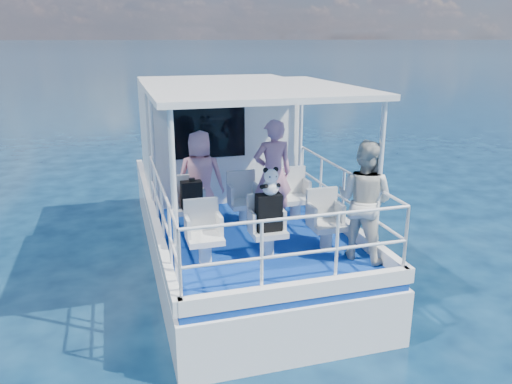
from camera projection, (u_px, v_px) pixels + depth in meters
ground at (248, 277)px, 8.40m from camera, size 2000.00×2000.00×0.00m
hull at (234, 254)px, 9.31m from camera, size 3.00×7.00×1.60m
deck at (233, 211)px, 9.06m from camera, size 2.90×6.90×0.10m
cabin at (217, 135)px, 9.92m from camera, size 2.85×2.00×2.20m
canopy at (250, 89)px, 7.28m from camera, size 3.00×3.20×0.08m
canopy_posts at (251, 165)px, 7.58m from camera, size 2.77×2.97×2.20m
railings at (257, 209)px, 7.45m from camera, size 2.84×3.59×1.00m
seat_port_fwd at (190, 218)px, 8.02m from camera, size 0.48×0.46×0.38m
seat_center_fwd at (244, 212)px, 8.26m from camera, size 0.48×0.46×0.38m
seat_stbd_fwd at (295, 207)px, 8.50m from camera, size 0.48×0.46×0.38m
seat_port_aft at (205, 249)px, 6.83m from camera, size 0.48×0.46×0.38m
seat_center_aft at (268, 242)px, 7.06m from camera, size 0.48×0.46×0.38m
seat_stbd_aft at (326, 235)px, 7.30m from camera, size 0.48×0.46×0.38m
passenger_port_fwd at (201, 178)px, 8.11m from camera, size 0.66×0.55×1.55m
passenger_stbd_fwd at (273, 173)px, 8.01m from camera, size 0.64×0.42×1.75m
passenger_stbd_aft at (364, 200)px, 6.79m from camera, size 0.99×1.03×1.67m
backpack_port at (192, 195)px, 7.84m from camera, size 0.33×0.18×0.43m
backpack_center at (269, 212)px, 6.90m from camera, size 0.35×0.20×0.52m
compact_camera at (192, 180)px, 7.78m from camera, size 0.09×0.06×0.06m
panda at (271, 181)px, 6.75m from camera, size 0.25×0.21×0.38m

